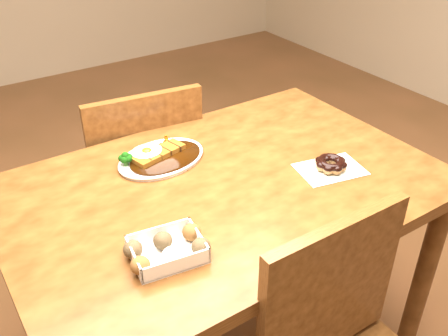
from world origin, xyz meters
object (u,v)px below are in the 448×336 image
chair_far (141,179)px  pon_de_ring (331,164)px  table (225,211)px  donut_box (167,249)px  katsu_curry_plate (159,157)px

chair_far → pon_de_ring: (0.32, -0.65, 0.29)m
pon_de_ring → chair_far: bearing=116.0°
table → pon_de_ring: 0.33m
table → chair_far: (-0.03, 0.54, -0.17)m
chair_far → donut_box: chair_far is taller
pon_de_ring → table: bearing=158.7°
katsu_curry_plate → donut_box: 0.42m
table → pon_de_ring: pon_de_ring is taller
table → chair_far: size_ratio=1.38×
table → chair_far: bearing=92.7°
pon_de_ring → donut_box: bearing=-173.5°
table → katsu_curry_plate: (-0.10, 0.21, 0.11)m
chair_far → donut_box: bearing=78.2°
table → pon_de_ring: bearing=-21.3°
chair_far → donut_box: size_ratio=4.53×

